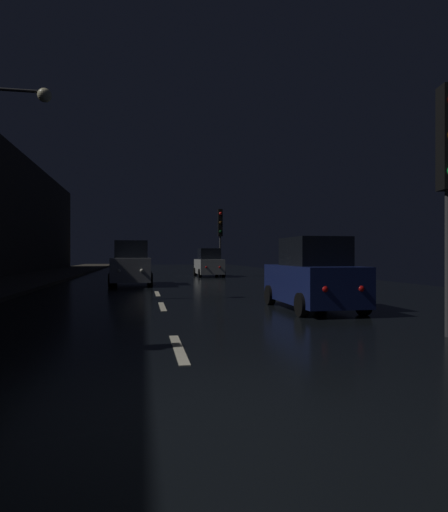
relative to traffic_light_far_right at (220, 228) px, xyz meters
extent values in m
cube|color=black|center=(-4.80, -1.82, -3.42)|extent=(26.61, 84.00, 0.02)
cube|color=#38332B|center=(-11.91, -1.82, -3.34)|extent=(4.40, 84.00, 0.15)
cube|color=beige|center=(-4.80, -23.32, -3.41)|extent=(0.16, 2.20, 0.01)
cube|color=beige|center=(-4.80, -17.54, -3.41)|extent=(0.16, 2.20, 0.01)
cube|color=beige|center=(-4.80, -13.26, -3.41)|extent=(0.16, 2.20, 0.01)
cube|color=beige|center=(-4.80, -7.19, -3.41)|extent=(0.16, 2.20, 0.01)
cylinder|color=#38383A|center=(0.00, 0.02, -2.00)|extent=(0.12, 0.12, 2.82)
cube|color=black|center=(0.00, 0.02, 0.35)|extent=(0.32, 0.35, 1.90)
sphere|color=red|center=(-0.01, -0.16, 0.99)|extent=(0.22, 0.22, 0.22)
sphere|color=black|center=(-0.01, -0.16, 0.35)|extent=(0.22, 0.22, 0.22)
sphere|color=black|center=(-0.01, -0.16, -0.28)|extent=(0.22, 0.22, 0.22)
cylinder|color=#38383A|center=(0.10, -23.19, -2.08)|extent=(0.12, 0.12, 2.66)
cube|color=black|center=(0.10, -23.19, 0.20)|extent=(0.36, 0.39, 1.90)
cylinder|color=#2D2D30|center=(-9.11, -15.61, 3.23)|extent=(1.40, 0.10, 0.10)
sphere|color=beige|center=(-8.41, -15.61, 3.13)|extent=(0.44, 0.44, 0.44)
cube|color=#A5A8AD|center=(-5.90, -7.96, -2.63)|extent=(1.83, 4.27, 1.12)
cube|color=black|center=(-5.90, -7.80, -1.64)|extent=(1.56, 2.14, 0.85)
cylinder|color=black|center=(-5.00, -9.45, -3.09)|extent=(0.22, 0.65, 0.65)
cylinder|color=black|center=(-6.80, -9.45, -3.09)|extent=(0.22, 0.65, 0.65)
cylinder|color=black|center=(-5.00, -6.46, -3.09)|extent=(0.22, 0.65, 0.65)
cylinder|color=black|center=(-6.80, -6.46, -3.09)|extent=(0.22, 0.65, 0.65)
sphere|color=white|center=(-5.40, -10.05, -2.63)|extent=(0.18, 0.18, 0.18)
sphere|color=white|center=(-6.41, -10.05, -2.63)|extent=(0.18, 0.18, 0.18)
sphere|color=red|center=(-5.40, -5.86, -2.63)|extent=(0.18, 0.18, 0.18)
sphere|color=red|center=(-6.41, -5.86, -2.63)|extent=(0.18, 0.18, 0.18)
cube|color=silver|center=(-0.80, 0.10, -2.71)|extent=(1.63, 3.81, 1.00)
cube|color=black|center=(-0.80, -0.03, -1.83)|extent=(1.39, 1.90, 0.76)
cylinder|color=black|center=(-1.60, 1.44, -3.12)|extent=(0.20, 0.58, 0.58)
cylinder|color=black|center=(0.00, 1.44, -3.12)|extent=(0.20, 0.58, 0.58)
cylinder|color=black|center=(-1.60, -1.23, -3.12)|extent=(0.20, 0.58, 0.58)
cylinder|color=black|center=(0.00, -1.23, -3.12)|extent=(0.20, 0.58, 0.58)
sphere|color=slate|center=(-1.25, 1.97, -2.71)|extent=(0.16, 0.16, 0.16)
sphere|color=slate|center=(-0.35, 1.97, -2.71)|extent=(0.16, 0.16, 0.16)
sphere|color=red|center=(-1.25, -1.76, -2.71)|extent=(0.16, 0.16, 0.16)
sphere|color=red|center=(-0.35, -1.76, -2.71)|extent=(0.16, 0.16, 0.16)
cube|color=#141E51|center=(-0.80, -18.93, -2.71)|extent=(1.63, 3.81, 1.00)
cube|color=black|center=(-0.80, -19.07, -1.83)|extent=(1.39, 1.90, 0.76)
cylinder|color=black|center=(-1.60, -17.60, -3.12)|extent=(0.20, 0.58, 0.58)
cylinder|color=black|center=(0.00, -17.60, -3.12)|extent=(0.20, 0.58, 0.58)
cylinder|color=black|center=(-1.60, -20.27, -3.12)|extent=(0.20, 0.58, 0.58)
cylinder|color=black|center=(0.00, -20.27, -3.12)|extent=(0.20, 0.58, 0.58)
sphere|color=slate|center=(-1.25, -17.07, -2.71)|extent=(0.16, 0.16, 0.16)
sphere|color=slate|center=(-0.35, -17.07, -2.71)|extent=(0.16, 0.16, 0.16)
sphere|color=red|center=(-1.25, -20.80, -2.71)|extent=(0.16, 0.16, 0.16)
sphere|color=red|center=(-0.35, -20.80, -2.71)|extent=(0.16, 0.16, 0.16)
camera|label=1|loc=(-5.36, -30.26, -1.94)|focal=30.76mm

